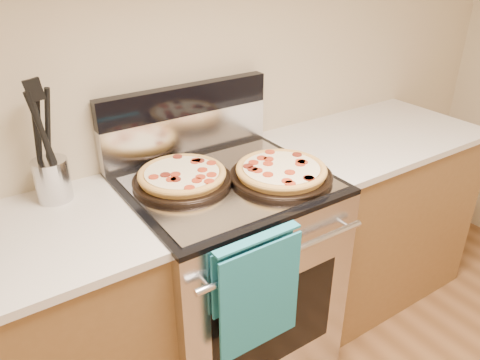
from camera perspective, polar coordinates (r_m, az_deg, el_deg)
wall_back at (r=1.95m, az=-7.59°, el=15.30°), size 4.00×0.00×4.00m
range_body at (r=2.06m, az=-1.50°, el=-11.72°), size 0.76×0.68×0.90m
oven_window at (r=1.86m, az=4.31°, el=-17.12°), size 0.56×0.01×0.40m
cooktop at (r=1.81m, az=-1.68°, el=-0.34°), size 0.76×0.68×0.02m
backsplash_lower at (r=2.01m, az=-6.47°, el=5.61°), size 0.76×0.06×0.18m
backsplash_upper at (r=1.96m, az=-6.70°, el=9.68°), size 0.76×0.06×0.12m
oven_handle at (r=1.61m, az=5.63°, el=-9.02°), size 0.70×0.03×0.03m
dish_towel at (r=1.61m, az=2.06°, el=-13.33°), size 0.32×0.05×0.42m
foil_sheet at (r=1.78m, az=-1.17°, el=-0.35°), size 0.70×0.55×0.01m
cabinet_right at (r=2.57m, az=14.93°, el=-4.24°), size 1.00×0.62×0.88m
countertop_right at (r=2.37m, az=16.24°, el=5.16°), size 1.02×0.64×0.03m
pepperoni_pizza_back at (r=1.78m, az=-7.07°, el=0.42°), size 0.38×0.38×0.05m
pepperoni_pizza_front at (r=1.80m, az=5.04°, el=0.97°), size 0.45×0.45×0.05m
utensil_crock at (r=1.79m, az=-21.89°, el=0.02°), size 0.13×0.13×0.15m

